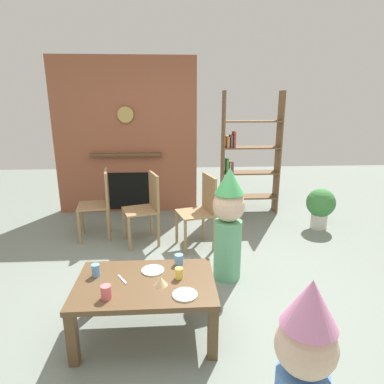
{
  "coord_description": "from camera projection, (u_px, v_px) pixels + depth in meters",
  "views": [
    {
      "loc": [
        -0.04,
        -2.68,
        1.79
      ],
      "look_at": [
        0.15,
        0.4,
        0.91
      ],
      "focal_mm": 31.0,
      "sensor_mm": 36.0,
      "label": 1
    }
  ],
  "objects": [
    {
      "name": "child_with_cone_hat",
      "position": [
        303.0,
        372.0,
        1.56
      ],
      "size": [
        0.29,
        0.29,
        1.04
      ],
      "rotation": [
        0.0,
        0.0,
        2.25
      ],
      "color": "#4C7FC6",
      "rests_on": "ground_plane"
    },
    {
      "name": "potted_plant_tall",
      "position": [
        321.0,
        205.0,
        4.65
      ],
      "size": [
        0.4,
        0.4,
        0.58
      ],
      "color": "beige",
      "rests_on": "ground_plane"
    },
    {
      "name": "table_fork",
      "position": [
        122.0,
        279.0,
        2.54
      ],
      "size": [
        0.09,
        0.14,
        0.01
      ],
      "primitive_type": "cube",
      "rotation": [
        0.0,
        0.0,
        2.12
      ],
      "color": "silver",
      "rests_on": "coffee_table"
    },
    {
      "name": "child_in_pink",
      "position": [
        228.0,
        222.0,
        3.28
      ],
      "size": [
        0.32,
        0.32,
        1.16
      ],
      "rotation": [
        0.0,
        0.0,
        -2.33
      ],
      "color": "#66B27F",
      "rests_on": "ground_plane"
    },
    {
      "name": "ground_plane",
      "position": [
        179.0,
        299.0,
        3.07
      ],
      "size": [
        12.0,
        12.0,
        0.0
      ],
      "primitive_type": "plane",
      "color": "gray"
    },
    {
      "name": "dining_chair_right",
      "position": [
        202.0,
        207.0,
        4.04
      ],
      "size": [
        0.49,
        0.49,
        0.9
      ],
      "rotation": [
        0.0,
        0.0,
        3.41
      ],
      "color": "#9E7A51",
      "rests_on": "ground_plane"
    },
    {
      "name": "paper_plate_rear",
      "position": [
        153.0,
        270.0,
        2.67
      ],
      "size": [
        0.18,
        0.18,
        0.01
      ],
      "primitive_type": "cylinder",
      "color": "white",
      "rests_on": "coffee_table"
    },
    {
      "name": "paper_cup_near_right",
      "position": [
        106.0,
        292.0,
        2.29
      ],
      "size": [
        0.07,
        0.07,
        0.1
      ],
      "primitive_type": "cylinder",
      "color": "#E5666B",
      "rests_on": "coffee_table"
    },
    {
      "name": "paper_cup_far_left",
      "position": [
        179.0,
        259.0,
        2.76
      ],
      "size": [
        0.07,
        0.07,
        0.09
      ],
      "primitive_type": "cylinder",
      "color": "#669EE0",
      "rests_on": "coffee_table"
    },
    {
      "name": "brick_fireplace_feature",
      "position": [
        126.0,
        138.0,
        5.19
      ],
      "size": [
        2.2,
        0.28,
        2.4
      ],
      "color": "#935138",
      "rests_on": "ground_plane"
    },
    {
      "name": "dining_chair_middle",
      "position": [
        147.0,
        204.0,
        4.15
      ],
      "size": [
        0.5,
        0.5,
        0.9
      ],
      "rotation": [
        0.0,
        0.0,
        3.45
      ],
      "color": "#9E7A51",
      "rests_on": "ground_plane"
    },
    {
      "name": "paper_cup_near_left",
      "position": [
        180.0,
        273.0,
        2.55
      ],
      "size": [
        0.06,
        0.06,
        0.09
      ],
      "primitive_type": "cylinder",
      "color": "#F2CC4C",
      "rests_on": "coffee_table"
    },
    {
      "name": "birthday_cake_slice",
      "position": [
        161.0,
        281.0,
        2.46
      ],
      "size": [
        0.1,
        0.1,
        0.07
      ],
      "primitive_type": "cone",
      "color": "#EAC68C",
      "rests_on": "coffee_table"
    },
    {
      "name": "dining_chair_left",
      "position": [
        100.0,
        200.0,
        4.32
      ],
      "size": [
        0.46,
        0.46,
        0.9
      ],
      "rotation": [
        0.0,
        0.0,
        3.29
      ],
      "color": "#9E7A51",
      "rests_on": "ground_plane"
    },
    {
      "name": "coffee_table",
      "position": [
        146.0,
        289.0,
        2.53
      ],
      "size": [
        1.06,
        0.69,
        0.45
      ],
      "color": "brown",
      "rests_on": "ground_plane"
    },
    {
      "name": "paper_plate_front",
      "position": [
        185.0,
        295.0,
        2.34
      ],
      "size": [
        0.18,
        0.18,
        0.01
      ],
      "primitive_type": "cylinder",
      "color": "white",
      "rests_on": "coffee_table"
    },
    {
      "name": "paper_cup_center",
      "position": [
        96.0,
        270.0,
        2.58
      ],
      "size": [
        0.06,
        0.06,
        0.1
      ],
      "primitive_type": "cylinder",
      "color": "#669EE0",
      "rests_on": "coffee_table"
    },
    {
      "name": "bookshelf",
      "position": [
        246.0,
        158.0,
        5.19
      ],
      "size": [
        0.9,
        0.28,
        1.9
      ],
      "color": "brown",
      "rests_on": "ground_plane"
    }
  ]
}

